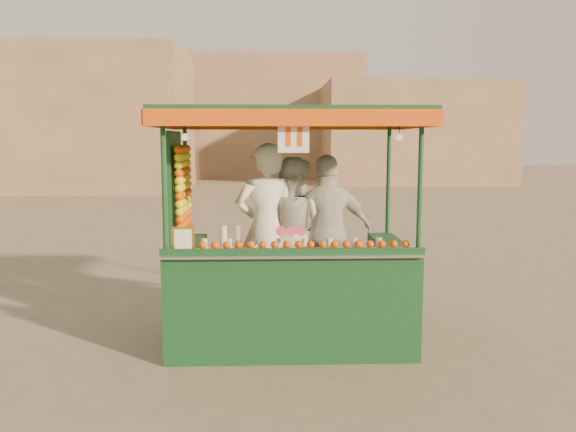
{
  "coord_description": "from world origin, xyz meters",
  "views": [
    {
      "loc": [
        -0.46,
        -5.97,
        2.14
      ],
      "look_at": [
        -0.25,
        0.06,
        1.36
      ],
      "focal_mm": 36.35,
      "sensor_mm": 36.0,
      "label": 1
    }
  ],
  "objects_px": {
    "vendor_left": "(266,228)",
    "juice_cart": "(284,270)",
    "vendor_right": "(328,232)",
    "vendor_middle": "(291,233)"
  },
  "relations": [
    {
      "from": "juice_cart",
      "to": "vendor_right",
      "type": "xyz_separation_m",
      "value": [
        0.51,
        0.37,
        0.34
      ]
    },
    {
      "from": "vendor_middle",
      "to": "vendor_left",
      "type": "bearing_deg",
      "value": 55.65
    },
    {
      "from": "juice_cart",
      "to": "vendor_left",
      "type": "height_order",
      "value": "juice_cart"
    },
    {
      "from": "juice_cart",
      "to": "vendor_right",
      "type": "height_order",
      "value": "juice_cart"
    },
    {
      "from": "vendor_middle",
      "to": "vendor_right",
      "type": "bearing_deg",
      "value": -158.18
    },
    {
      "from": "vendor_left",
      "to": "vendor_right",
      "type": "relative_size",
      "value": 1.07
    },
    {
      "from": "juice_cart",
      "to": "vendor_middle",
      "type": "relative_size",
      "value": 1.61
    },
    {
      "from": "juice_cart",
      "to": "vendor_middle",
      "type": "xyz_separation_m",
      "value": [
        0.09,
        0.39,
        0.33
      ]
    },
    {
      "from": "vendor_middle",
      "to": "vendor_right",
      "type": "relative_size",
      "value": 0.98
    },
    {
      "from": "vendor_left",
      "to": "juice_cart",
      "type": "bearing_deg",
      "value": 116.63
    }
  ]
}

